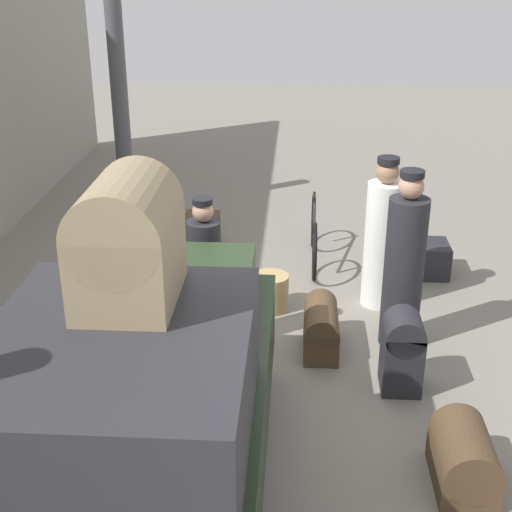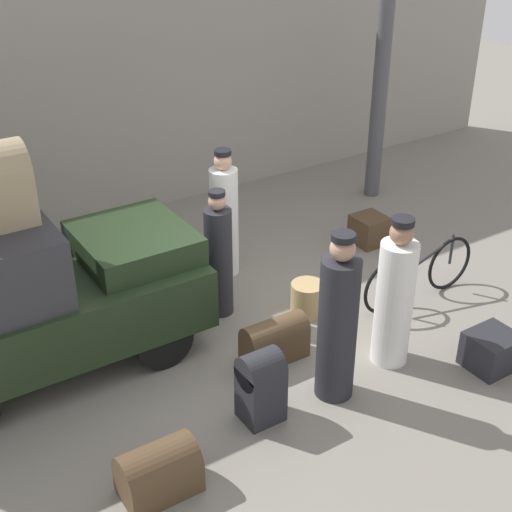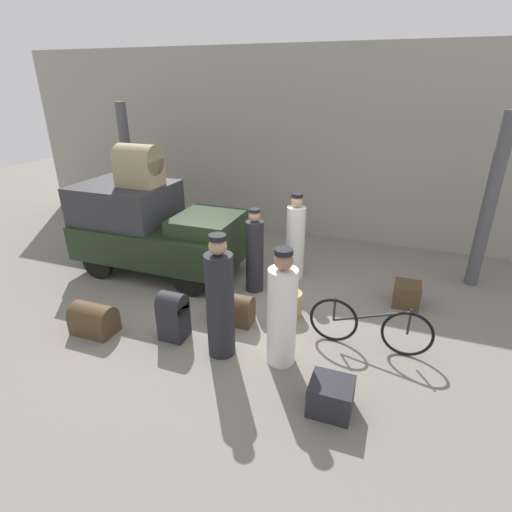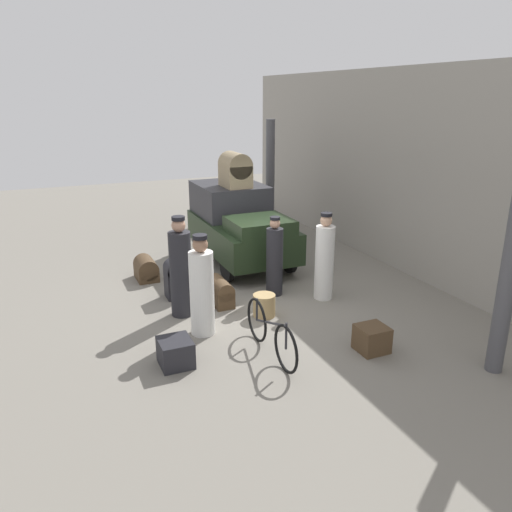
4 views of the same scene
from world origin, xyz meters
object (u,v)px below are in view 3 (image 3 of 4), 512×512
(conductor_in_dark_uniform, at_px, (282,313))
(porter_with_bicycle, at_px, (220,302))
(trunk_wicker_pale, at_px, (331,396))
(wicker_basket, at_px, (290,303))
(suitcase_tan_flat, at_px, (407,294))
(truck, at_px, (153,227))
(bicycle, at_px, (369,326))
(porter_lifting_near_truck, at_px, (295,240))
(trunk_on_truck_roof, at_px, (139,166))
(trunk_barrel_dark, at_px, (94,320))
(porter_carrying_trunk, at_px, (255,254))
(suitcase_small_leather, at_px, (173,314))
(suitcase_black_upright, at_px, (231,308))

(conductor_in_dark_uniform, relative_size, porter_with_bicycle, 0.93)
(conductor_in_dark_uniform, relative_size, trunk_wicker_pale, 3.35)
(wicker_basket, height_order, suitcase_tan_flat, suitcase_tan_flat)
(truck, bearing_deg, bicycle, -15.45)
(porter_lifting_near_truck, height_order, trunk_wicker_pale, porter_lifting_near_truck)
(porter_lifting_near_truck, relative_size, trunk_on_truck_roof, 2.16)
(wicker_basket, bearing_deg, trunk_on_truck_roof, 167.43)
(conductor_in_dark_uniform, xyz_separation_m, trunk_barrel_dark, (-3.02, -0.36, -0.57))
(trunk_barrel_dark, bearing_deg, truck, 98.90)
(porter_with_bicycle, relative_size, trunk_wicker_pale, 3.58)
(porter_with_bicycle, relative_size, porter_carrying_trunk, 1.15)
(porter_carrying_trunk, xyz_separation_m, suitcase_small_leather, (-0.64, -1.91, -0.33))
(conductor_in_dark_uniform, xyz_separation_m, trunk_on_truck_roof, (-3.55, 1.99, 1.41))
(suitcase_small_leather, height_order, trunk_on_truck_roof, trunk_on_truck_roof)
(bicycle, bearing_deg, suitcase_black_upright, -178.85)
(bicycle, distance_m, porter_carrying_trunk, 2.54)
(suitcase_tan_flat, bearing_deg, trunk_wicker_pale, -105.26)
(trunk_wicker_pale, bearing_deg, porter_with_bicycle, 161.42)
(conductor_in_dark_uniform, xyz_separation_m, porter_with_bicycle, (-0.88, -0.12, 0.06))
(trunk_barrel_dark, bearing_deg, conductor_in_dark_uniform, 6.71)
(truck, height_order, suitcase_tan_flat, truck)
(trunk_wicker_pale, bearing_deg, suitcase_small_leather, 165.53)
(trunk_barrel_dark, bearing_deg, trunk_wicker_pale, -5.12)
(truck, xyz_separation_m, porter_with_bicycle, (2.50, -2.11, -0.10))
(bicycle, xyz_separation_m, trunk_wicker_pale, (-0.30, -1.44, -0.17))
(porter_carrying_trunk, height_order, trunk_on_truck_roof, trunk_on_truck_roof)
(conductor_in_dark_uniform, relative_size, suitcase_black_upright, 2.37)
(truck, relative_size, suitcase_black_upright, 4.58)
(trunk_wicker_pale, xyz_separation_m, trunk_on_truck_roof, (-4.41, 2.69, 2.00))
(conductor_in_dark_uniform, height_order, porter_lifting_near_truck, porter_lifting_near_truck)
(suitcase_small_leather, bearing_deg, suitcase_black_upright, 47.90)
(suitcase_black_upright, distance_m, trunk_wicker_pale, 2.38)
(wicker_basket, xyz_separation_m, suitcase_black_upright, (-0.86, -0.55, 0.05))
(truck, height_order, bicycle, truck)
(truck, height_order, porter_lifting_near_truck, truck)
(truck, bearing_deg, porter_with_bicycle, -40.14)
(bicycle, bearing_deg, trunk_wicker_pale, -101.56)
(bicycle, bearing_deg, porter_carrying_trunk, 153.26)
(bicycle, bearing_deg, porter_with_bicycle, -156.99)
(porter_with_bicycle, distance_m, porter_lifting_near_truck, 2.83)
(porter_with_bicycle, bearing_deg, wicker_basket, 64.19)
(truck, xyz_separation_m, wicker_basket, (3.17, -0.74, -0.75))
(porter_carrying_trunk, relative_size, porter_lifting_near_truck, 0.93)
(suitcase_black_upright, bearing_deg, trunk_wicker_pale, -35.91)
(suitcase_black_upright, xyz_separation_m, trunk_wicker_pale, (1.93, -1.40, -0.05))
(suitcase_small_leather, bearing_deg, trunk_on_truck_roof, 131.90)
(suitcase_black_upright, bearing_deg, conductor_in_dark_uniform, -32.80)
(suitcase_black_upright, bearing_deg, porter_lifting_near_truck, 74.80)
(porter_lifting_near_truck, relative_size, suitcase_small_leather, 2.23)
(trunk_on_truck_roof, bearing_deg, porter_with_bicycle, -38.29)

